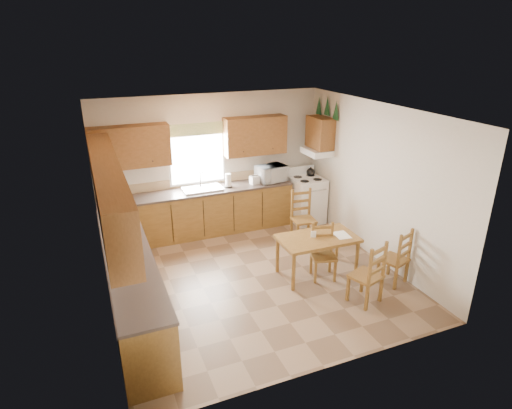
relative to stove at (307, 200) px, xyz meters
name	(u,v)px	position (x,y,z in m)	size (l,w,h in m)	color
floor	(254,277)	(-1.88, -1.71, -0.47)	(4.50, 4.50, 0.00)	#80644B
ceiling	(254,112)	(-1.88, -1.71, 2.23)	(4.50, 4.50, 0.00)	brown
wall_left	(100,223)	(-4.13, -1.71, 0.88)	(4.50, 4.50, 0.00)	beige
wall_right	(376,183)	(0.37, -1.71, 0.88)	(4.50, 4.50, 0.00)	beige
wall_back	(212,163)	(-1.88, 0.54, 0.88)	(4.50, 4.50, 0.00)	beige
wall_front	(333,270)	(-1.88, -3.96, 0.88)	(4.50, 4.50, 0.00)	beige
lower_cab_back	(200,213)	(-2.25, 0.24, -0.03)	(3.75, 0.60, 0.88)	brown
lower_cab_left	(131,282)	(-3.83, -1.86, -0.03)	(0.60, 3.60, 0.88)	brown
counter_back	(199,191)	(-2.25, 0.24, 0.43)	(3.75, 0.63, 0.04)	#433732
counter_left	(128,254)	(-3.83, -1.86, 0.43)	(0.63, 3.60, 0.04)	#433732
backsplash	(194,181)	(-2.25, 0.53, 0.54)	(3.75, 0.01, 0.18)	#9F855F
upper_cab_back_left	(130,147)	(-3.43, 0.38, 1.39)	(1.41, 0.33, 0.75)	brown
upper_cab_back_right	(255,136)	(-1.02, 0.38, 1.39)	(1.25, 0.33, 0.75)	brown
upper_cab_left	(109,190)	(-3.96, -1.86, 1.39)	(0.33, 3.60, 0.75)	brown
upper_cab_stove	(320,133)	(0.20, -0.06, 1.43)	(0.33, 0.62, 0.62)	brown
range_hood	(317,152)	(0.15, -0.06, 1.05)	(0.44, 0.62, 0.12)	white
window_frame	(197,155)	(-2.18, 0.51, 1.08)	(1.13, 0.02, 1.18)	white
window_pane	(197,155)	(-2.18, 0.51, 1.08)	(1.05, 0.01, 1.10)	white
window_valance	(196,129)	(-2.18, 0.48, 1.58)	(1.19, 0.01, 0.24)	#4C7937
sink_basin	(202,189)	(-2.18, 0.24, 0.47)	(0.75, 0.45, 0.04)	silver
pine_decal_a	(336,110)	(0.33, -0.38, 1.91)	(0.22, 0.22, 0.36)	#184724
pine_decal_b	(327,106)	(0.33, -0.06, 1.95)	(0.22, 0.22, 0.36)	#184724
pine_decal_c	(319,106)	(0.33, 0.26, 1.91)	(0.22, 0.22, 0.36)	#184724
stove	(307,200)	(0.00, 0.00, 0.00)	(0.63, 0.65, 0.93)	white
coffeemaker	(114,193)	(-3.80, 0.26, 0.61)	(0.19, 0.23, 0.32)	white
paper_towel	(228,181)	(-1.66, 0.20, 0.59)	(0.12, 0.12, 0.27)	white
toaster	(255,180)	(-1.09, 0.19, 0.54)	(0.20, 0.13, 0.17)	white
microwave	(271,173)	(-0.73, 0.21, 0.62)	(0.55, 0.39, 0.33)	white
dining_table	(317,256)	(-0.89, -2.00, -0.13)	(1.26, 0.72, 0.68)	brown
chair_near_left	(366,272)	(-0.63, -2.96, 0.02)	(0.41, 0.39, 0.98)	brown
chair_near_right	(394,256)	(0.11, -2.67, 0.00)	(0.39, 0.37, 0.93)	brown
chair_far_left	(304,217)	(-0.50, -0.80, 0.03)	(0.41, 0.40, 0.99)	brown
chair_far_right	(324,253)	(-0.85, -2.14, -0.01)	(0.38, 0.36, 0.91)	brown
table_paper	(342,235)	(-0.50, -2.08, 0.21)	(0.23, 0.30, 0.00)	white
table_card	(313,234)	(-0.97, -1.98, 0.26)	(0.08, 0.02, 0.11)	white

